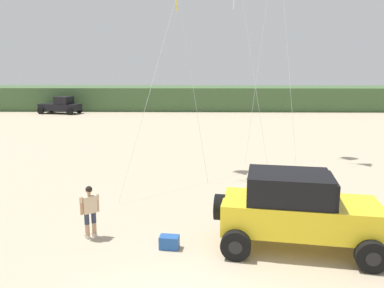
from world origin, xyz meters
TOP-DOWN VIEW (x-y plane):
  - dune_ridge at (-3.40, 43.60)m, footprint 90.00×8.86m
  - jeep at (3.14, 3.41)m, footprint 5.00×3.04m
  - person_watching at (-3.07, 4.01)m, footprint 0.53×0.46m
  - cooler_box at (-0.57, 3.30)m, footprint 0.60×0.42m
  - distant_pickup at (-15.77, 37.22)m, footprint 4.89×3.23m

SIDE VIEW (x-z plane):
  - cooler_box at x=-0.57m, z-range 0.00..0.38m
  - person_watching at x=-3.07m, z-range 0.10..1.77m
  - distant_pickup at x=-15.77m, z-range -0.05..1.93m
  - jeep at x=3.14m, z-range 0.07..2.33m
  - dune_ridge at x=-3.40m, z-range 0.00..2.83m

